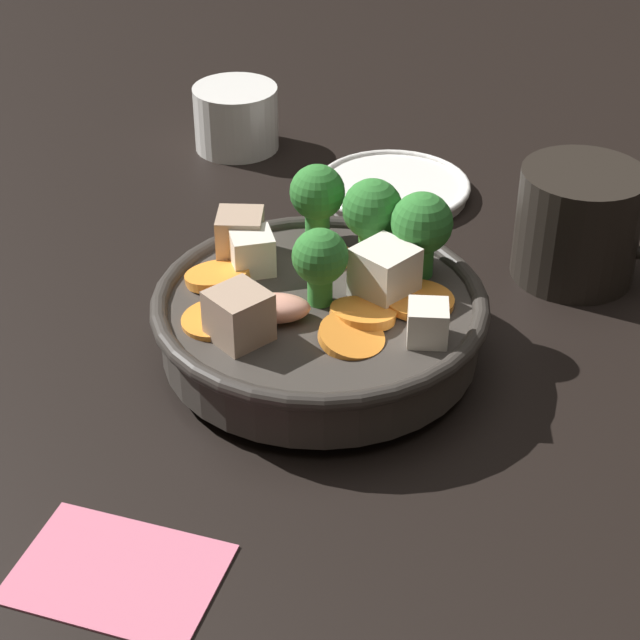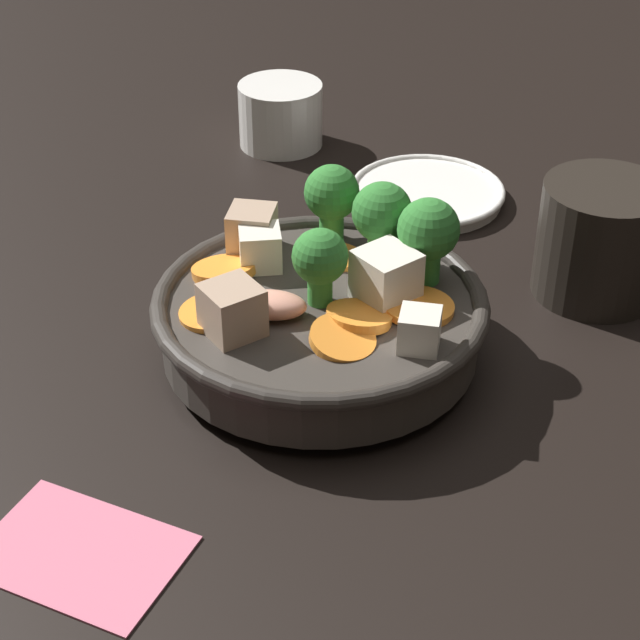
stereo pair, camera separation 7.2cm
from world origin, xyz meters
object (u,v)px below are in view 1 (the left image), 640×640
Objects in this scene: dark_mug at (580,224)px; stirfry_bowl at (322,309)px; side_saucer at (393,188)px; tea_cup at (236,117)px.

stirfry_bowl is at bearing -129.82° from dark_mug.
dark_mug is at bearing -23.74° from side_saucer.
tea_cup is (-0.17, 0.04, 0.02)m from side_saucer.
dark_mug is at bearing 50.18° from stirfry_bowl.
tea_cup is 0.67× the size of dark_mug.
stirfry_bowl is 0.35m from tea_cup.
tea_cup is at bearing 124.67° from stirfry_bowl.
side_saucer is 0.17m from tea_cup.
dark_mug reaches higher than side_saucer.
stirfry_bowl is at bearing -55.33° from tea_cup.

